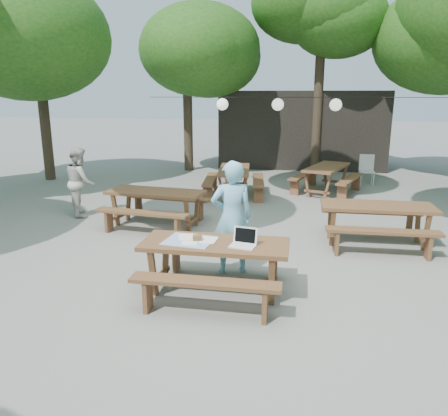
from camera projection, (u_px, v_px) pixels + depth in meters
name	position (u px, v px, depth m)	size (l,w,h in m)	color
ground	(264.00, 262.00, 7.24)	(80.00, 80.00, 0.00)	slate
pavilion	(302.00, 128.00, 16.79)	(6.00, 3.00, 2.80)	black
main_picnic_table	(215.00, 267.00, 6.02)	(2.00, 1.58, 0.75)	#533C1D
picnic_table_nw	(156.00, 208.00, 9.14)	(2.07, 1.77, 0.75)	#533C1D
picnic_table_ne	(376.00, 224.00, 8.00)	(2.01, 1.61, 0.75)	#533C1D
picnic_table_far_w	(234.00, 182.00, 11.80)	(1.78, 2.08, 0.75)	#533C1D
picnic_table_far_e	(326.00, 179.00, 12.19)	(2.12, 2.32, 0.75)	#533C1D
woman	(232.00, 218.00, 6.63)	(0.64, 0.42, 1.76)	#7CC5E2
second_person	(80.00, 182.00, 9.86)	(0.75, 0.59, 1.55)	beige
plastic_chair	(366.00, 176.00, 13.35)	(0.44, 0.44, 0.90)	silver
laptop	(244.00, 241.00, 5.78)	(0.37, 0.31, 0.24)	white
tabletop_clutter	(191.00, 240.00, 5.99)	(0.74, 0.63, 0.08)	#3872C1
paper_lanterns	(278.00, 104.00, 12.37)	(9.00, 0.34, 0.38)	black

